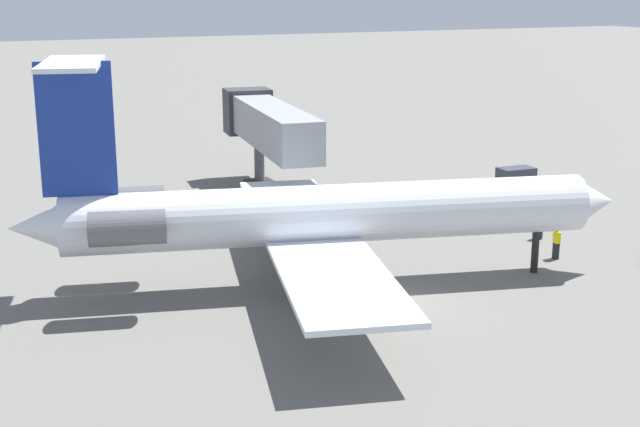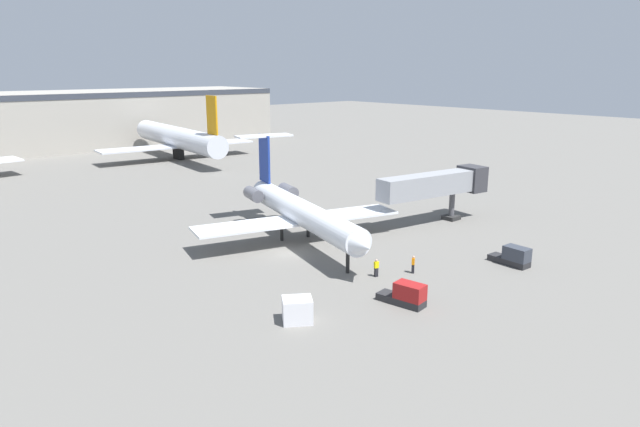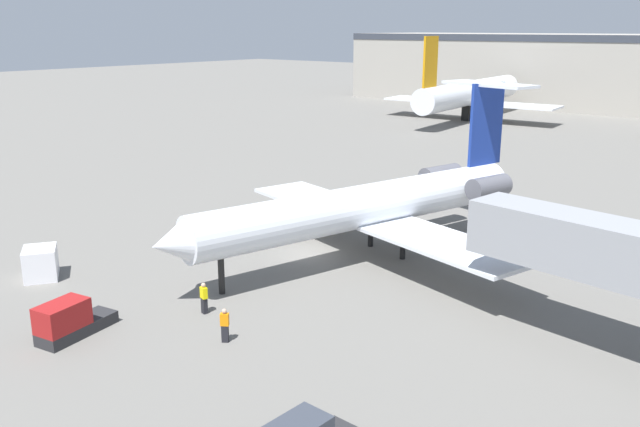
{
  "view_description": "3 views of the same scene",
  "coord_description": "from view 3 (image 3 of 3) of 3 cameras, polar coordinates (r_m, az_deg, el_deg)",
  "views": [
    {
      "loc": [
        -32.01,
        18.65,
        13.8
      ],
      "look_at": [
        5.68,
        0.94,
        2.86
      ],
      "focal_mm": 49.17,
      "sensor_mm": 36.0,
      "label": 1
    },
    {
      "loc": [
        -33.76,
        -44.36,
        18.51
      ],
      "look_at": [
        4.15,
        -0.44,
        3.59
      ],
      "focal_mm": 31.76,
      "sensor_mm": 36.0,
      "label": 2
    },
    {
      "loc": [
        27.19,
        -32.08,
        14.41
      ],
      "look_at": [
        0.99,
        -0.1,
        2.93
      ],
      "focal_mm": 37.77,
      "sensor_mm": 36.0,
      "label": 3
    }
  ],
  "objects": [
    {
      "name": "ground_crew_loader",
      "position": [
        32.43,
        -8.07,
        -9.35
      ],
      "size": [
        0.48,
        0.44,
        1.69
      ],
      "color": "black",
      "rests_on": "ground_plane"
    },
    {
      "name": "cargo_container_uld",
      "position": [
        43.18,
        -22.6,
        -3.91
      ],
      "size": [
        2.86,
        2.75,
        1.86
      ],
      "color": "silver",
      "rests_on": "ground_plane"
    },
    {
      "name": "regional_jet",
      "position": [
        43.17,
        4.64,
        0.92
      ],
      "size": [
        23.5,
        28.17,
        10.65
      ],
      "color": "silver",
      "rests_on": "ground_plane"
    },
    {
      "name": "ground_plane",
      "position": [
        44.47,
        -0.9,
        -3.45
      ],
      "size": [
        400.0,
        400.0,
        0.1
      ],
      "primitive_type": "cube",
      "color": "#66635E"
    },
    {
      "name": "parked_airliner_west_end",
      "position": [
        110.85,
        12.55,
        9.88
      ],
      "size": [
        28.36,
        33.52,
        13.21
      ],
      "color": "silver",
      "rests_on": "ground_plane"
    },
    {
      "name": "ground_crew_marshaller",
      "position": [
        35.65,
        -9.8,
        -7.06
      ],
      "size": [
        0.45,
        0.35,
        1.69
      ],
      "color": "black",
      "rests_on": "ground_plane"
    },
    {
      "name": "baggage_tug_lead",
      "position": [
        34.7,
        -20.49,
        -8.55
      ],
      "size": [
        2.07,
        4.18,
        1.9
      ],
      "color": "#262628",
      "rests_on": "ground_plane"
    }
  ]
}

